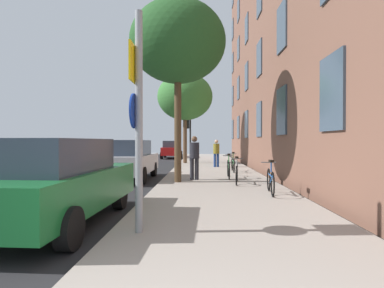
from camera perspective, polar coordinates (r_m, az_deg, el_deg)
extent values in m
plane|color=#332D28|center=(15.98, -8.79, -5.17)|extent=(41.80, 41.80, 0.00)
cube|color=#232326|center=(16.49, -16.01, -5.00)|extent=(7.00, 38.00, 0.01)
cube|color=#9E9389|center=(15.73, 3.91, -5.04)|extent=(4.20, 38.00, 0.12)
cube|color=brown|center=(16.80, 13.70, 23.41)|extent=(0.50, 27.00, 16.25)
cube|color=#384756|center=(7.49, 25.01, 8.87)|extent=(0.06, 1.21, 1.73)
cube|color=#384756|center=(11.41, 16.65, 6.00)|extent=(0.06, 1.21, 1.73)
cube|color=#384756|center=(15.46, 12.64, 4.56)|extent=(0.06, 1.21, 1.73)
cube|color=#384756|center=(19.56, 10.31, 3.71)|extent=(0.06, 1.21, 1.73)
cube|color=#384756|center=(23.68, 8.79, 3.16)|extent=(0.06, 1.21, 1.73)
cube|color=#384756|center=(27.82, 7.72, 2.76)|extent=(0.06, 1.21, 1.73)
cube|color=#384756|center=(12.09, 16.68, 20.54)|extent=(0.06, 1.21, 1.73)
cube|color=#384756|center=(15.97, 12.66, 15.54)|extent=(0.06, 1.21, 1.73)
cube|color=#384756|center=(19.96, 10.32, 12.49)|extent=(0.06, 1.21, 1.73)
cube|color=#384756|center=(24.02, 8.80, 10.44)|extent=(0.06, 1.21, 1.73)
cube|color=#384756|center=(28.10, 7.73, 8.99)|extent=(0.06, 1.21, 1.73)
cube|color=#384756|center=(20.81, 10.34, 20.73)|extent=(0.06, 1.21, 1.73)
cube|color=#384756|center=(24.73, 8.81, 17.42)|extent=(0.06, 1.21, 1.73)
cube|color=#384756|center=(28.71, 7.74, 15.02)|extent=(0.06, 1.21, 1.73)
cube|color=#384756|center=(25.78, 8.82, 23.92)|extent=(0.06, 1.21, 1.73)
cube|color=#384756|center=(29.62, 7.75, 20.74)|extent=(0.06, 1.21, 1.73)
cylinder|color=gray|center=(4.89, -10.06, 4.17)|extent=(0.12, 0.12, 3.55)
cube|color=yellow|center=(5.05, -11.00, 14.68)|extent=(0.03, 0.60, 0.60)
cylinder|color=#14339E|center=(4.92, -10.99, 6.18)|extent=(0.03, 0.56, 0.56)
cylinder|color=black|center=(22.07, -0.33, 0.94)|extent=(0.12, 0.12, 3.25)
cube|color=black|center=(22.12, -0.80, 3.99)|extent=(0.20, 0.24, 0.80)
sphere|color=red|center=(22.14, -1.08, 4.66)|extent=(0.16, 0.16, 0.16)
sphere|color=#523707|center=(22.12, -1.08, 3.99)|extent=(0.16, 0.16, 0.16)
sphere|color=#083E11|center=(22.11, -1.08, 3.32)|extent=(0.16, 0.16, 0.16)
cylinder|color=#4C3823|center=(10.78, -2.71, 3.33)|extent=(0.25, 0.25, 3.98)
ellipsoid|color=#235123|center=(11.34, -2.72, 18.77)|extent=(3.43, 3.43, 2.92)
cylinder|color=brown|center=(20.26, -1.34, 1.13)|extent=(0.27, 0.27, 3.36)
ellipsoid|color=#387533|center=(20.48, -1.34, 8.98)|extent=(3.72, 3.72, 3.16)
torus|color=black|center=(9.16, 14.37, -6.59)|extent=(0.12, 0.66, 0.66)
torus|color=black|center=(8.22, 15.08, -7.41)|extent=(0.12, 0.66, 0.66)
cylinder|color=#194C99|center=(8.67, 14.71, -5.78)|extent=(0.14, 0.81, 0.04)
cylinder|color=#194C99|center=(8.44, 14.89, -6.52)|extent=(0.10, 0.50, 0.27)
cylinder|color=#194C99|center=(8.50, 14.82, -4.22)|extent=(0.04, 0.04, 0.28)
cube|color=black|center=(8.49, 14.83, -3.14)|extent=(0.10, 0.24, 0.06)
cylinder|color=#4C4C4C|center=(9.11, 14.38, -3.40)|extent=(0.42, 0.08, 0.03)
torus|color=black|center=(11.15, 8.58, -5.34)|extent=(0.13, 0.65, 0.65)
torus|color=black|center=(10.09, 8.44, -5.96)|extent=(0.13, 0.65, 0.65)
cylinder|color=#99999E|center=(10.60, 8.51, -4.67)|extent=(0.17, 0.91, 0.04)
cylinder|color=#99999E|center=(10.34, 8.48, -5.25)|extent=(0.12, 0.55, 0.30)
cylinder|color=#99999E|center=(10.42, 8.49, -3.39)|extent=(0.04, 0.04, 0.28)
cube|color=black|center=(10.41, 8.49, -2.51)|extent=(0.10, 0.24, 0.06)
cylinder|color=#4C4C4C|center=(11.11, 8.58, -2.74)|extent=(0.42, 0.09, 0.03)
torus|color=black|center=(12.58, 6.85, -4.60)|extent=(0.07, 0.69, 0.69)
torus|color=black|center=(11.53, 7.08, -5.06)|extent=(0.07, 0.69, 0.69)
cylinder|color=#267233|center=(12.04, 6.96, -3.93)|extent=(0.09, 0.90, 0.04)
cylinder|color=#267233|center=(11.78, 7.02, -4.44)|extent=(0.07, 0.54, 0.29)
cylinder|color=#267233|center=(11.86, 7.00, -2.76)|extent=(0.04, 0.04, 0.28)
cube|color=black|center=(11.85, 7.00, -1.99)|extent=(0.10, 0.24, 0.06)
cylinder|color=#4C4C4C|center=(12.54, 6.85, -2.22)|extent=(0.42, 0.05, 0.03)
torus|color=black|center=(15.10, 7.64, -3.78)|extent=(0.06, 0.66, 0.66)
torus|color=black|center=(14.05, 7.97, -4.11)|extent=(0.06, 0.66, 0.66)
cylinder|color=#267233|center=(14.56, 7.80, -3.22)|extent=(0.07, 0.90, 0.04)
cylinder|color=#267233|center=(14.31, 7.88, -3.62)|extent=(0.06, 0.55, 0.29)
cylinder|color=#267233|center=(14.39, 7.85, -2.27)|extent=(0.04, 0.04, 0.28)
cube|color=black|center=(14.38, 7.85, -1.64)|extent=(0.10, 0.24, 0.06)
cylinder|color=#4C4C4C|center=(15.07, 7.64, -1.84)|extent=(0.42, 0.04, 0.03)
cylinder|color=#26262D|center=(11.44, -0.01, -4.79)|extent=(0.15, 0.15, 0.81)
cylinder|color=#26262D|center=(11.44, 0.91, -4.79)|extent=(0.15, 0.15, 0.81)
cylinder|color=#26262D|center=(11.40, 0.45, -1.24)|extent=(0.52, 0.52, 0.61)
sphere|color=brown|center=(11.39, 0.45, 0.95)|extent=(0.22, 0.22, 0.22)
cylinder|color=navy|center=(17.16, 4.36, -3.10)|extent=(0.14, 0.14, 0.76)
cylinder|color=navy|center=(17.17, 4.93, -3.10)|extent=(0.14, 0.14, 0.76)
cylinder|color=olive|center=(17.14, 4.65, -0.88)|extent=(0.49, 0.49, 0.57)
sphere|color=tan|center=(17.13, 4.65, 0.48)|extent=(0.21, 0.21, 0.21)
cube|color=#19662D|center=(6.27, -24.54, -7.81)|extent=(2.04, 4.25, 0.70)
cube|color=#2D3847|center=(6.02, -25.45, -1.93)|extent=(1.67, 2.40, 0.60)
cylinder|color=black|center=(7.88, -25.86, -8.68)|extent=(0.22, 0.64, 0.64)
cylinder|color=black|center=(7.26, -13.56, -9.43)|extent=(0.22, 0.64, 0.64)
cylinder|color=black|center=(4.79, -22.29, -14.67)|extent=(0.22, 0.64, 0.64)
cube|color=#B7B7BC|center=(12.56, -11.98, -3.62)|extent=(1.86, 4.07, 0.70)
cube|color=#2D3847|center=(12.34, -12.20, -0.67)|extent=(1.55, 2.29, 0.60)
cylinder|color=black|center=(14.05, -14.01, -4.62)|extent=(0.22, 0.64, 0.64)
cylinder|color=black|center=(13.70, -7.31, -4.74)|extent=(0.22, 0.64, 0.64)
cylinder|color=black|center=(11.59, -17.50, -5.71)|extent=(0.22, 0.64, 0.64)
cylinder|color=black|center=(11.16, -9.40, -5.94)|extent=(0.22, 0.64, 0.64)
cube|color=red|center=(27.85, -3.88, -1.35)|extent=(1.90, 4.13, 0.70)
cube|color=#384756|center=(27.64, -3.92, -0.01)|extent=(1.54, 2.33, 0.60)
cylinder|color=black|center=(29.24, -5.16, -1.95)|extent=(0.22, 0.64, 0.64)
cylinder|color=black|center=(29.10, -2.10, -1.96)|extent=(0.22, 0.64, 0.64)
cylinder|color=black|center=(26.67, -5.82, -2.18)|extent=(0.22, 0.64, 0.64)
cylinder|color=black|center=(26.51, -2.47, -2.20)|extent=(0.22, 0.64, 0.64)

